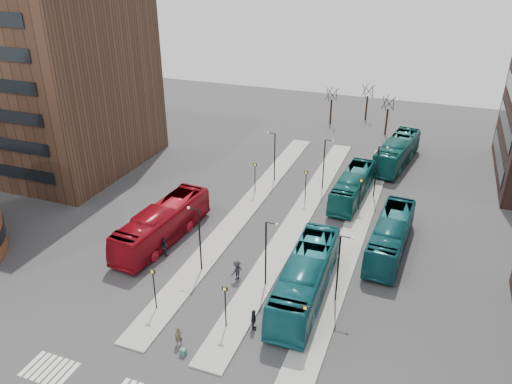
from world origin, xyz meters
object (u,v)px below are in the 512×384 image
(teal_bus_b, at_px, (352,186))
(commuter_c, at_px, (237,270))
(teal_bus_a, at_px, (306,278))
(red_bus, at_px, (162,224))
(teal_bus_d, at_px, (397,152))
(traveller, at_px, (179,336))
(commuter_a, at_px, (164,246))
(suitcase, at_px, (183,352))
(commuter_b, at_px, (254,320))
(teal_bus_c, at_px, (391,236))

(teal_bus_b, xyz_separation_m, commuter_c, (-6.30, -18.64, -0.67))
(teal_bus_a, bearing_deg, red_bus, 165.21)
(red_bus, xyz_separation_m, teal_bus_d, (19.01, 27.26, -0.03))
(teal_bus_d, xyz_separation_m, traveller, (-10.72, -39.40, -1.00))
(red_bus, bearing_deg, traveller, -50.96)
(teal_bus_b, xyz_separation_m, commuter_a, (-14.05, -17.52, -0.68))
(suitcase, xyz_separation_m, teal_bus_a, (6.22, 9.37, 1.58))
(commuter_c, bearing_deg, teal_bus_b, -173.84)
(traveller, bearing_deg, commuter_a, 101.97)
(red_bus, distance_m, teal_bus_a, 15.67)
(teal_bus_a, relative_size, commuter_c, 7.22)
(teal_bus_b, xyz_separation_m, commuter_b, (-2.74, -24.01, -0.70))
(teal_bus_a, height_order, traveller, teal_bus_a)
(commuter_a, height_order, commuter_b, commuter_a)
(commuter_a, bearing_deg, teal_bus_b, -110.68)
(suitcase, height_order, teal_bus_b, teal_bus_b)
(teal_bus_a, bearing_deg, traveller, -130.71)
(teal_bus_c, distance_m, commuter_a, 21.05)
(suitcase, bearing_deg, commuter_c, 91.22)
(teal_bus_b, bearing_deg, traveller, -101.59)
(traveller, distance_m, commuter_c, 8.81)
(red_bus, xyz_separation_m, traveller, (8.29, -12.14, -1.03))
(red_bus, height_order, commuter_c, red_bus)
(traveller, bearing_deg, red_bus, 101.49)
(traveller, bearing_deg, teal_bus_c, 32.16)
(suitcase, height_order, red_bus, red_bus)
(teal_bus_c, bearing_deg, red_bus, -161.60)
(suitcase, bearing_deg, teal_bus_d, 78.04)
(teal_bus_a, distance_m, commuter_b, 5.83)
(suitcase, distance_m, teal_bus_b, 28.97)
(teal_bus_c, relative_size, teal_bus_d, 0.93)
(red_bus, bearing_deg, teal_bus_d, 59.82)
(traveller, height_order, commuter_a, commuter_a)
(suitcase, distance_m, teal_bus_a, 11.35)
(red_bus, distance_m, teal_bus_c, 21.64)
(teal_bus_b, bearing_deg, teal_bus_c, -57.32)
(teal_bus_c, xyz_separation_m, teal_bus_d, (-1.84, 21.47, 0.12))
(commuter_b, height_order, commuter_c, commuter_c)
(teal_bus_c, height_order, commuter_b, teal_bus_c)
(red_bus, xyz_separation_m, teal_bus_a, (15.25, -3.58, 0.04))
(teal_bus_a, xyz_separation_m, commuter_a, (-13.84, 1.33, -0.94))
(traveller, bearing_deg, teal_bus_b, 52.49)
(teal_bus_d, bearing_deg, teal_bus_b, -97.62)
(teal_bus_a, bearing_deg, teal_bus_d, 81.47)
(teal_bus_a, bearing_deg, commuter_b, -117.62)
(teal_bus_a, height_order, teal_bus_b, teal_bus_a)
(teal_bus_d, xyz_separation_m, commuter_b, (-6.28, -36.00, -0.89))
(traveller, bearing_deg, teal_bus_d, 51.95)
(suitcase, height_order, traveller, traveller)
(suitcase, height_order, teal_bus_d, teal_bus_d)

